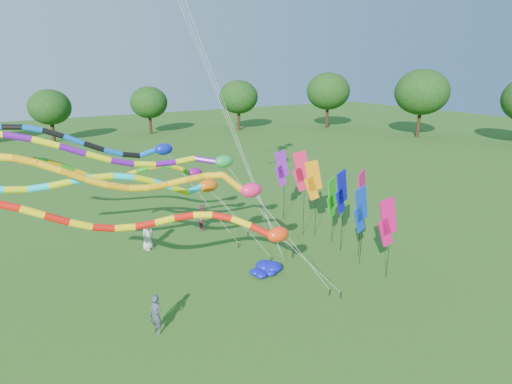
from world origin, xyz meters
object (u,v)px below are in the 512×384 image
tube_kite_orange (154,180)px  person_a (148,235)px  tube_kite_red (179,224)px  person_c (202,217)px  blue_nylon_heap (263,268)px  person_b (156,315)px

tube_kite_orange → person_a: bearing=99.0°
tube_kite_red → tube_kite_orange: (-0.81, 0.35, 1.90)m
tube_kite_red → person_c: size_ratio=8.17×
tube_kite_orange → person_c: (5.52, 7.86, -5.03)m
blue_nylon_heap → person_a: size_ratio=0.96×
tube_kite_red → person_b: bearing=-122.5°
tube_kite_orange → person_b: bearing=-96.1°
tube_kite_red → blue_nylon_heap: (4.72, 1.05, -3.69)m
person_a → tube_kite_red: bearing=-129.5°
blue_nylon_heap → person_a: person_a is taller
tube_kite_red → person_b: 3.63m
person_b → tube_kite_red: bearing=101.2°
tube_kite_orange → person_b: 5.25m
blue_nylon_heap → person_a: (-4.00, 5.91, 0.61)m
tube_kite_red → person_c: 9.97m
tube_kite_orange → person_a: 8.41m
tube_kite_red → person_b: (-1.55, -1.04, -3.11)m
person_a → person_b: (-2.28, -8.00, -0.04)m
tube_kite_orange → blue_nylon_heap: bearing=29.2°
person_a → person_c: bearing=-16.2°
blue_nylon_heap → person_c: 7.18m
tube_kite_red → person_a: size_ratio=7.65×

